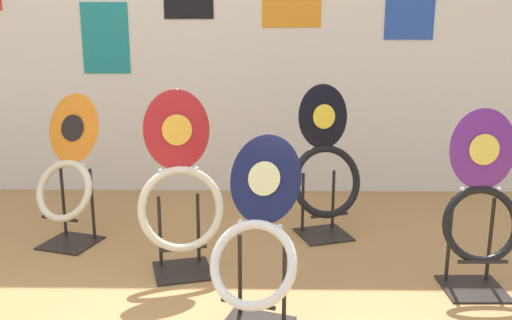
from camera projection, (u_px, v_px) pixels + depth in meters
wall_back at (194, 10)px, 3.95m from camera, size 8.00×0.07×2.60m
toilet_seat_display_crimson_swirl at (180, 191)px, 2.77m from camera, size 0.45×0.35×0.91m
toilet_seat_display_purple_note at (481, 206)px, 2.58m from camera, size 0.36×0.29×0.85m
toilet_seat_display_navy_moon at (257, 244)px, 2.28m from camera, size 0.42×0.43×0.78m
toilet_seat_display_orange_sun at (68, 177)px, 3.16m from camera, size 0.41×0.39×0.84m
toilet_seat_display_jazz_black at (325, 171)px, 3.26m from camera, size 0.45×0.35×0.88m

